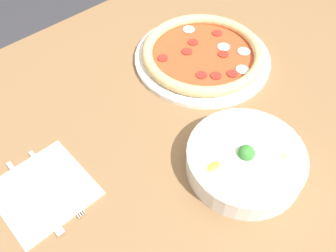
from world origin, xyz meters
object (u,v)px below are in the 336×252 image
bowl (245,159)px  knife (31,193)px  pizza (203,54)px  fork (54,181)px

bowl → knife: bowl is taller
bowl → knife: bearing=-33.2°
pizza → bowl: bearing=59.3°
fork → knife: (0.05, -0.01, -0.00)m
pizza → fork: (0.46, 0.07, -0.01)m
fork → knife: size_ratio=0.94×
fork → bowl: bearing=53.2°
pizza → knife: pizza is taller
fork → knife: 0.05m
bowl → fork: 0.36m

